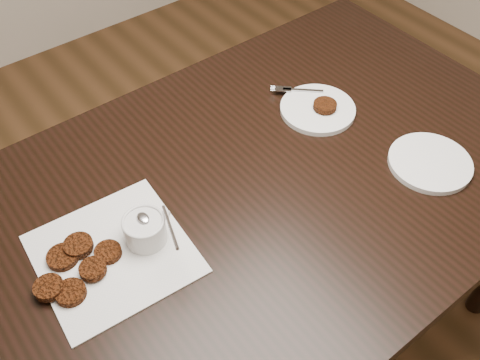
# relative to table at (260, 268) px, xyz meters

# --- Properties ---
(floor) EXTENTS (4.00, 4.00, 0.00)m
(floor) POSITION_rel_table_xyz_m (0.04, -0.05, -0.38)
(floor) COLOR brown
(floor) RESTS_ON ground
(table) EXTENTS (1.46, 0.94, 0.75)m
(table) POSITION_rel_table_xyz_m (0.00, 0.00, 0.00)
(table) COLOR black
(table) RESTS_ON floor
(napkin) EXTENTS (0.32, 0.32, 0.00)m
(napkin) POSITION_rel_table_xyz_m (-0.38, 0.03, 0.38)
(napkin) COLOR silver
(napkin) RESTS_ON table
(sauce_ramekin) EXTENTS (0.13, 0.13, 0.12)m
(sauce_ramekin) POSITION_rel_table_xyz_m (-0.30, 0.02, 0.44)
(sauce_ramekin) COLOR silver
(sauce_ramekin) RESTS_ON napkin
(patty_cluster) EXTENTS (0.25, 0.25, 0.02)m
(patty_cluster) POSITION_rel_table_xyz_m (-0.45, 0.03, 0.39)
(patty_cluster) COLOR #57210B
(patty_cluster) RESTS_ON napkin
(plate_with_patty) EXTENTS (0.28, 0.28, 0.03)m
(plate_with_patty) POSITION_rel_table_xyz_m (0.26, 0.10, 0.39)
(plate_with_patty) COLOR white
(plate_with_patty) RESTS_ON table
(plate_empty) EXTENTS (0.22, 0.22, 0.01)m
(plate_empty) POSITION_rel_table_xyz_m (0.34, -0.20, 0.38)
(plate_empty) COLOR white
(plate_empty) RESTS_ON table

